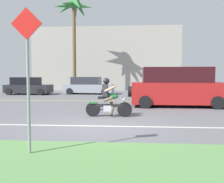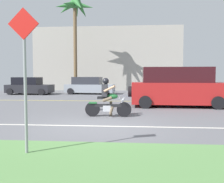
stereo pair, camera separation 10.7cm
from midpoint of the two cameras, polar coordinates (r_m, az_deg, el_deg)
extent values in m
cube|color=slate|center=(10.95, -1.20, -4.94)|extent=(56.00, 30.00, 0.04)
cube|color=#5B8C4C|center=(4.14, -10.99, -18.97)|extent=(56.00, 3.80, 0.06)
cube|color=silver|center=(7.91, -3.32, -8.11)|extent=(50.40, 0.12, 0.01)
cube|color=yellow|center=(15.66, 0.44, -2.25)|extent=(50.40, 0.12, 0.01)
cylinder|color=black|center=(9.63, 2.68, -4.25)|extent=(0.58, 0.09, 0.58)
cylinder|color=black|center=(9.73, -4.80, -4.18)|extent=(0.58, 0.09, 0.58)
cylinder|color=#B7BAC1|center=(9.60, 2.11, -2.83)|extent=(0.26, 0.05, 0.51)
cube|color=black|center=(9.64, -1.08, -3.31)|extent=(1.06, 0.11, 0.12)
cube|color=#B7BAC1|center=(9.66, -1.36, -3.99)|extent=(0.31, 0.20, 0.23)
ellipsoid|color=#236B33|center=(9.59, -0.04, -1.13)|extent=(0.43, 0.23, 0.21)
cube|color=black|center=(9.63, -2.23, -1.46)|extent=(0.47, 0.22, 0.10)
cube|color=#236B33|center=(9.70, -4.69, -2.64)|extent=(0.31, 0.16, 0.06)
cylinder|color=#B7BAC1|center=(9.58, 1.64, -1.40)|extent=(0.04, 0.60, 0.03)
sphere|color=#B7BAC1|center=(9.59, 2.34, -2.09)|extent=(0.14, 0.14, 0.14)
cylinder|color=#B7BAC1|center=(9.81, -2.61, -4.28)|extent=(0.49, 0.07, 0.07)
cube|color=#2D2D33|center=(9.60, -1.89, 0.27)|extent=(0.22, 0.31, 0.49)
sphere|color=black|center=(9.58, -1.66, 2.47)|extent=(0.25, 0.25, 0.25)
cylinder|color=brown|center=(9.52, -1.24, -1.81)|extent=(0.39, 0.13, 0.25)
cylinder|color=brown|center=(9.71, -1.15, -1.70)|extent=(0.39, 0.13, 0.25)
cylinder|color=brown|center=(9.79, -0.44, -4.09)|extent=(0.11, 0.11, 0.59)
cylinder|color=brown|center=(9.54, -0.32, -4.50)|extent=(0.20, 0.11, 0.33)
cylinder|color=tan|center=(9.38, -0.83, 0.64)|extent=(0.44, 0.09, 0.27)
cylinder|color=tan|center=(9.77, -0.65, 0.76)|extent=(0.44, 0.09, 0.27)
cube|color=#AD1E1E|center=(13.28, 14.98, -0.31)|extent=(4.89, 1.95, 1.10)
cube|color=#351116|center=(13.24, 14.63, 3.80)|extent=(3.52, 1.67, 0.80)
cylinder|color=black|center=(12.21, 7.57, -2.47)|extent=(0.64, 0.23, 0.64)
cylinder|color=black|center=(12.84, 23.38, -2.44)|extent=(0.64, 0.23, 0.64)
cylinder|color=black|center=(14.06, 7.26, -1.66)|extent=(0.64, 0.23, 0.64)
cylinder|color=black|center=(14.61, 21.10, -1.68)|extent=(0.64, 0.23, 0.64)
cylinder|color=black|center=(13.09, 4.01, -0.01)|extent=(0.21, 0.58, 0.58)
cube|color=#232328|center=(22.60, -19.13, 0.64)|extent=(3.99, 1.84, 0.71)
cube|color=black|center=(22.68, -19.70, 2.36)|extent=(2.33, 1.54, 0.65)
cylinder|color=black|center=(22.53, -23.29, -0.04)|extent=(0.57, 0.20, 0.56)
cylinder|color=black|center=(21.27, -16.66, -0.10)|extent=(0.57, 0.20, 0.56)
cylinder|color=black|center=(24.00, -21.29, 0.21)|extent=(0.57, 0.20, 0.56)
cylinder|color=black|center=(22.82, -15.01, 0.17)|extent=(0.57, 0.20, 0.56)
cube|color=#8C939E|center=(21.97, -5.54, 0.76)|extent=(4.46, 2.04, 0.72)
cube|color=#2D2F36|center=(22.01, -6.21, 2.56)|extent=(2.62, 1.67, 0.66)
cylinder|color=black|center=(21.58, -10.12, 0.05)|extent=(0.57, 0.22, 0.56)
cylinder|color=black|center=(20.81, -1.92, -0.03)|extent=(0.57, 0.22, 0.56)
cylinder|color=black|center=(23.23, -8.77, 0.32)|extent=(0.57, 0.22, 0.56)
cylinder|color=black|center=(22.51, -1.14, 0.25)|extent=(0.57, 0.22, 0.56)
cube|color=navy|center=(19.71, 11.27, 0.44)|extent=(4.26, 1.77, 0.76)
cube|color=black|center=(19.73, 12.02, 2.57)|extent=(2.49, 1.48, 0.71)
cylinder|color=black|center=(20.82, 15.02, -0.15)|extent=(0.57, 0.20, 0.56)
cylinder|color=black|center=(20.36, 6.68, -0.13)|extent=(0.57, 0.20, 0.56)
cylinder|color=black|center=(19.24, 16.10, -0.47)|extent=(0.57, 0.20, 0.56)
cylinder|color=black|center=(18.74, 7.07, -0.46)|extent=(0.57, 0.20, 0.56)
cylinder|color=brown|center=(23.73, -9.01, 9.87)|extent=(0.33, 0.33, 8.40)
sphere|color=#337538|center=(24.54, -9.12, 19.66)|extent=(0.87, 0.87, 0.87)
cone|color=#337538|center=(24.20, -7.07, 19.38)|extent=(2.12, 0.97, 1.12)
cone|color=#337538|center=(25.08, -7.61, 18.81)|extent=(1.58, 1.94, 1.87)
cone|color=#337538|center=(25.32, -8.81, 18.65)|extent=(0.87, 1.99, 1.77)
cone|color=#337538|center=(24.97, -10.84, 18.84)|extent=(2.15, 1.40, 1.51)
cone|color=#337538|center=(24.35, -11.25, 19.24)|extent=(2.14, 1.45, 1.07)
cone|color=#337538|center=(23.80, -10.38, 19.62)|extent=(1.39, 2.15, 1.05)
cone|color=#337538|center=(23.70, -8.37, 19.71)|extent=(1.66, 2.05, 1.67)
cylinder|color=gray|center=(5.13, -19.62, -1.22)|extent=(0.06, 0.06, 2.40)
cube|color=red|center=(5.20, -20.06, 14.79)|extent=(0.62, 0.03, 0.62)
cube|color=#A8A399|center=(28.98, -1.37, 7.50)|extent=(16.71, 4.00, 7.12)
camera|label=1|loc=(0.05, -90.25, -0.02)|focal=38.84mm
camera|label=2|loc=(0.05, 89.75, 0.02)|focal=38.84mm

